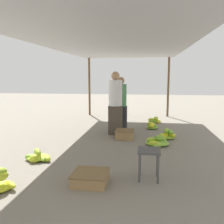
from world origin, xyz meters
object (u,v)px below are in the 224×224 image
Objects in this scene: shopper_walking_mid at (121,103)px; shopper_walking_far at (115,102)px; crate_near at (124,134)px; crate_mid at (90,178)px; banana_pile_left_1 at (38,157)px; stool at (149,156)px; banana_pile_right_2 at (154,120)px; banana_pile_right_0 at (158,142)px; banana_pile_right_3 at (167,135)px; banana_pile_right_1 at (152,126)px.

shopper_walking_far is at bearing -100.70° from shopper_walking_mid.
shopper_walking_mid is at bearing 79.30° from shopper_walking_far.
crate_near is 2.75m from crate_mid.
banana_pile_left_1 is 1.28× the size of crate_near.
crate_near is at bearing 103.53° from stool.
banana_pile_right_2 is 2.46m from crate_near.
banana_pile_left_1 reaches higher than banana_pile_right_2.
crate_near is (-0.82, -2.32, 0.04)m from banana_pile_right_2.
shopper_walking_far is (-1.10, 0.91, 0.80)m from banana_pile_right_0.
banana_pile_right_2 is at bearing 87.32° from stool.
banana_pile_right_2 is (0.01, 2.82, 0.00)m from banana_pile_right_0.
banana_pile_right_2 is 1.26× the size of banana_pile_right_3.
banana_pile_right_0 is 2.48m from crate_mid.
banana_pile_right_3 is (0.25, 0.62, 0.02)m from banana_pile_right_0.
crate_near is (1.46, 1.88, 0.04)m from banana_pile_left_1.
banana_pile_right_0 reaches higher than crate_mid.
banana_pile_right_2 is (0.10, 1.07, -0.02)m from banana_pile_right_1.
stool is 0.31× the size of shopper_walking_mid.
banana_pile_right_0 is at bearing -39.69° from shopper_walking_far.
banana_pile_right_0 is 1.19× the size of banana_pile_right_2.
stool is at bearing -76.85° from shopper_walking_mid.
crate_near is at bearing -55.35° from shopper_walking_far.
stool is 2.00m from banana_pile_right_0.
shopper_walking_far is (1.17, 2.30, 0.81)m from banana_pile_left_1.
banana_pile_right_1 is at bearing 21.15° from shopper_walking_mid.
banana_pile_right_2 is 2.21m from banana_pile_right_3.
crate_near is 0.29× the size of shopper_walking_mid.
banana_pile_right_3 is at bearing 65.18° from crate_mid.
banana_pile_right_1 reaches higher than crate_mid.
shopper_walking_mid reaches higher than banana_pile_right_3.
shopper_walking_mid is (-1.26, 0.78, 0.70)m from banana_pile_right_3.
banana_pile_right_1 is 0.90× the size of crate_mid.
shopper_walking_far is (-1.10, -1.91, 0.80)m from banana_pile_right_2.
shopper_walking_mid reaches higher than banana_pile_right_2.
shopper_walking_far is (-0.03, 3.15, 0.79)m from crate_mid.
banana_pile_right_3 is at bearing 79.70° from stool.
banana_pile_left_1 is at bearing 144.48° from crate_mid.
shopper_walking_mid reaches higher than banana_pile_left_1.
crate_near is at bearing -109.36° from banana_pile_right_2.
stool is at bearing -92.68° from banana_pile_right_2.
banana_pile_right_2 is 1.32× the size of crate_near.
crate_near reaches higher than banana_pile_left_1.
stool is 2.55m from crate_near.
banana_pile_right_3 is 3.16m from crate_mid.
crate_mid is (-1.08, -5.06, 0.01)m from banana_pile_right_2.
shopper_walking_mid is at bearing -158.85° from banana_pile_right_1.
crate_near is 0.92m from shopper_walking_far.
banana_pile_right_2 is 1.89m from shopper_walking_mid.
stool is at bearing -96.28° from banana_pile_right_0.
banana_pile_left_1 is 1.22× the size of banana_pile_right_3.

